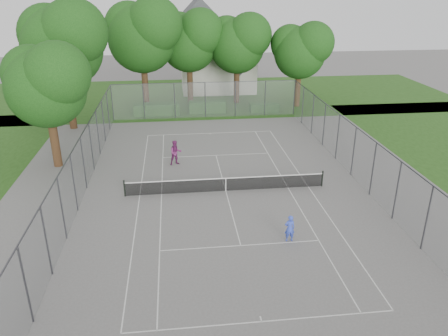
{
  "coord_description": "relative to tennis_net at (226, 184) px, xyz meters",
  "views": [
    {
      "loc": [
        -3.05,
        -25.16,
        12.36
      ],
      "look_at": [
        0.0,
        1.0,
        1.2
      ],
      "focal_mm": 35.0,
      "sensor_mm": 36.0,
      "label": 1
    }
  ],
  "objects": [
    {
      "name": "ground",
      "position": [
        0.0,
        0.0,
        -0.51
      ],
      "size": [
        120.0,
        120.0,
        0.0
      ],
      "primitive_type": "plane",
      "color": "#625F5D",
      "rests_on": "ground"
    },
    {
      "name": "girl_player",
      "position": [
        2.56,
        -6.23,
        0.23
      ],
      "size": [
        0.55,
        0.37,
        1.49
      ],
      "primitive_type": "imported",
      "rotation": [
        0.0,
        0.0,
        3.16
      ],
      "color": "blue",
      "rests_on": "ground"
    },
    {
      "name": "perimeter_fence",
      "position": [
        0.0,
        0.0,
        1.3
      ],
      "size": [
        18.08,
        34.08,
        3.52
      ],
      "color": "#38383D",
      "rests_on": "ground"
    },
    {
      "name": "tennis_net",
      "position": [
        0.0,
        0.0,
        0.0
      ],
      "size": [
        12.87,
        0.1,
        1.1
      ],
      "color": "black",
      "rests_on": "ground"
    },
    {
      "name": "tree_side_front",
      "position": [
        -11.64,
        5.62,
        5.69
      ],
      "size": [
        6.28,
        5.73,
        9.02
      ],
      "color": "#3B2515",
      "rests_on": "ground"
    },
    {
      "name": "grass_far",
      "position": [
        0.0,
        26.0,
        -0.51
      ],
      "size": [
        60.0,
        20.0,
        0.0
      ],
      "primitive_type": "cube",
      "color": "#214914",
      "rests_on": "ground"
    },
    {
      "name": "tree_far_left",
      "position": [
        -5.9,
        21.04,
        7.29
      ],
      "size": [
        7.89,
        7.21,
        11.35
      ],
      "color": "#3B2515",
      "rests_on": "ground"
    },
    {
      "name": "tree_far_right",
      "position": [
        10.31,
        20.15,
        5.62
      ],
      "size": [
        6.21,
        5.67,
        8.93
      ],
      "color": "#3B2515",
      "rests_on": "ground"
    },
    {
      "name": "hedge_left",
      "position": [
        -4.86,
        18.5,
        0.06
      ],
      "size": [
        4.6,
        1.38,
        1.15
      ],
      "primitive_type": "cube",
      "color": "#1E4C18",
      "rests_on": "ground"
    },
    {
      "name": "hedge_mid",
      "position": [
        0.33,
        18.75,
        0.08
      ],
      "size": [
        3.75,
        1.07,
        1.18
      ],
      "primitive_type": "cube",
      "color": "#1E4C18",
      "rests_on": "ground"
    },
    {
      "name": "house",
      "position": [
        2.47,
        29.08,
        3.89
      ],
      "size": [
        8.79,
        6.81,
        10.95
      ],
      "color": "beige",
      "rests_on": "ground"
    },
    {
      "name": "hedge_right",
      "position": [
        6.26,
        18.34,
        -0.06
      ],
      "size": [
        2.99,
        1.1,
        0.9
      ],
      "primitive_type": "cube",
      "color": "#1E4C18",
      "rests_on": "ground"
    },
    {
      "name": "tree_far_midright",
      "position": [
        4.01,
        22.47,
        6.16
      ],
      "size": [
        6.76,
        6.17,
        9.72
      ],
      "color": "#3B2515",
      "rests_on": "ground"
    },
    {
      "name": "tree_far_midleft",
      "position": [
        -1.11,
        23.14,
        6.45
      ],
      "size": [
        7.05,
        6.44,
        10.13
      ],
      "color": "#3B2515",
      "rests_on": "ground"
    },
    {
      "name": "woman_player",
      "position": [
        -3.11,
        4.92,
        0.42
      ],
      "size": [
        1.06,
        0.92,
        1.85
      ],
      "primitive_type": "imported",
      "rotation": [
        0.0,
        0.0,
        0.27
      ],
      "color": "#762761",
      "rests_on": "ground"
    },
    {
      "name": "court_markings",
      "position": [
        0.0,
        0.0,
        -0.5
      ],
      "size": [
        11.03,
        23.83,
        0.01
      ],
      "color": "silver",
      "rests_on": "ground"
    },
    {
      "name": "tree_side_back",
      "position": [
        -12.31,
        14.8,
        7.33
      ],
      "size": [
        7.94,
        7.25,
        11.41
      ],
      "color": "#3B2515",
      "rests_on": "ground"
    }
  ]
}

